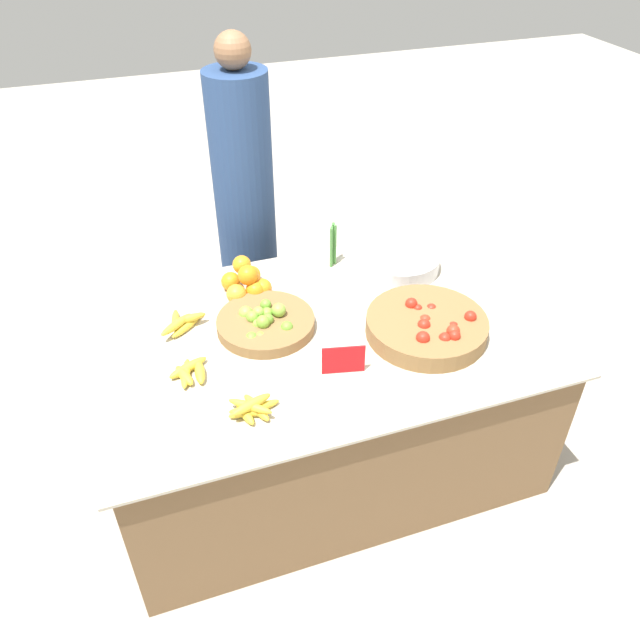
% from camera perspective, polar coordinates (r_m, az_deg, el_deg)
% --- Properties ---
extents(ground_plane, '(12.00, 12.00, 0.00)m').
position_cam_1_polar(ground_plane, '(2.86, -0.00, -11.52)').
color(ground_plane, '#ADA599').
extents(market_table, '(1.71, 1.13, 0.67)m').
position_cam_1_polar(market_table, '(2.61, -0.00, -6.69)').
color(market_table, brown).
rests_on(market_table, ground_plane).
extents(lime_bowl, '(0.38, 0.38, 0.10)m').
position_cam_1_polar(lime_bowl, '(2.39, -5.02, -0.24)').
color(lime_bowl, olive).
rests_on(lime_bowl, market_table).
extents(tomato_basket, '(0.46, 0.46, 0.11)m').
position_cam_1_polar(tomato_basket, '(2.39, 9.75, -0.53)').
color(tomato_basket, olive).
rests_on(tomato_basket, market_table).
extents(orange_pile, '(0.19, 0.21, 0.14)m').
position_cam_1_polar(orange_pile, '(2.58, -6.76, 3.53)').
color(orange_pile, orange).
rests_on(orange_pile, market_table).
extents(metal_bowl, '(0.35, 0.35, 0.07)m').
position_cam_1_polar(metal_bowl, '(2.75, 7.23, 5.36)').
color(metal_bowl, silver).
rests_on(metal_bowl, market_table).
extents(price_sign, '(0.15, 0.04, 0.12)m').
position_cam_1_polar(price_sign, '(2.17, 2.03, -3.69)').
color(price_sign, red).
rests_on(price_sign, market_table).
extents(veg_bundle, '(0.04, 0.05, 0.19)m').
position_cam_1_polar(veg_bundle, '(2.73, 1.18, 6.87)').
color(veg_bundle, '#4C8E42').
rests_on(veg_bundle, market_table).
extents(banana_bunch_front_right, '(0.15, 0.15, 0.04)m').
position_cam_1_polar(banana_bunch_front_right, '(2.23, -11.84, -4.66)').
color(banana_bunch_front_right, gold).
rests_on(banana_bunch_front_right, market_table).
extents(banana_bunch_middle_left, '(0.18, 0.15, 0.06)m').
position_cam_1_polar(banana_bunch_middle_left, '(2.06, -6.24, -8.05)').
color(banana_bunch_middle_left, gold).
rests_on(banana_bunch_middle_left, market_table).
extents(banana_bunch_middle_right, '(0.19, 0.19, 0.06)m').
position_cam_1_polar(banana_bunch_middle_right, '(2.45, -12.42, -0.22)').
color(banana_bunch_middle_right, gold).
rests_on(banana_bunch_middle_right, market_table).
extents(vendor_person, '(0.28, 0.28, 1.56)m').
position_cam_1_polar(vendor_person, '(3.08, -6.79, 9.53)').
color(vendor_person, navy).
rests_on(vendor_person, ground_plane).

